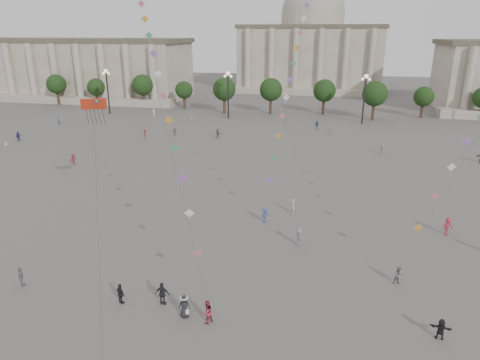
# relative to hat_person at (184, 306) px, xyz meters

# --- Properties ---
(ground) EXTENTS (360.00, 360.00, 0.00)m
(ground) POSITION_rel_hat_person_xyz_m (0.99, 1.58, -0.90)
(ground) COLOR #514F4D
(ground) RESTS_ON ground
(hall_west) EXTENTS (84.00, 26.22, 17.20)m
(hall_west) POSITION_rel_hat_person_xyz_m (-74.01, 95.48, 7.53)
(hall_west) COLOR gray
(hall_west) RESTS_ON ground
(hall_central) EXTENTS (48.30, 34.30, 35.50)m
(hall_central) POSITION_rel_hat_person_xyz_m (0.99, 130.80, 13.33)
(hall_central) COLOR gray
(hall_central) RESTS_ON ground
(tree_row) EXTENTS (137.12, 5.12, 8.00)m
(tree_row) POSITION_rel_hat_person_xyz_m (0.99, 79.58, 4.49)
(tree_row) COLOR #37291B
(tree_row) RESTS_ON ground
(lamp_post_far_west) EXTENTS (2.00, 0.90, 10.65)m
(lamp_post_far_west) POSITION_rel_hat_person_xyz_m (-44.01, 71.58, 6.45)
(lamp_post_far_west) COLOR #262628
(lamp_post_far_west) RESTS_ON ground
(lamp_post_mid_west) EXTENTS (2.00, 0.90, 10.65)m
(lamp_post_mid_west) POSITION_rel_hat_person_xyz_m (-14.01, 71.58, 6.45)
(lamp_post_mid_west) COLOR #262628
(lamp_post_mid_west) RESTS_ON ground
(lamp_post_mid_east) EXTENTS (2.00, 0.90, 10.65)m
(lamp_post_mid_east) POSITION_rel_hat_person_xyz_m (15.99, 71.58, 6.45)
(lamp_post_mid_east) COLOR #262628
(lamp_post_mid_east) RESTS_ON ground
(person_crowd_0) EXTENTS (1.20, 0.90, 1.89)m
(person_crowd_0) POSITION_rel_hat_person_xyz_m (6.54, 63.98, 0.05)
(person_crowd_0) COLOR navy
(person_crowd_0) RESTS_ON ground
(person_crowd_1) EXTENTS (0.94, 1.05, 1.78)m
(person_crowd_1) POSITION_rel_hat_person_xyz_m (-44.69, 36.87, -0.01)
(person_crowd_1) COLOR silver
(person_crowd_1) RESTS_ON ground
(person_crowd_2) EXTENTS (1.07, 1.32, 1.79)m
(person_crowd_2) POSITION_rel_hat_person_xyz_m (-28.42, 31.30, -0.01)
(person_crowd_2) COLOR maroon
(person_crowd_2) RESTS_ON ground
(person_crowd_3) EXTENTS (1.44, 0.66, 1.49)m
(person_crowd_3) POSITION_rel_hat_person_xyz_m (17.21, 1.33, -0.15)
(person_crowd_3) COLOR black
(person_crowd_3) RESTS_ON ground
(person_crowd_4) EXTENTS (1.44, 1.14, 1.53)m
(person_crowd_4) POSITION_rel_hat_person_xyz_m (9.37, 59.14, -0.13)
(person_crowd_4) COLOR #B9B8B4
(person_crowd_4) RESTS_ON ground
(person_crowd_6) EXTENTS (1.34, 1.04, 1.83)m
(person_crowd_6) POSITION_rel_hat_person_xyz_m (7.05, 12.33, 0.02)
(person_crowd_6) COLOR slate
(person_crowd_6) RESTS_ON ground
(person_crowd_7) EXTENTS (1.66, 1.42, 1.80)m
(person_crowd_7) POSITION_rel_hat_person_xyz_m (17.94, 47.17, 0.00)
(person_crowd_7) COLOR beige
(person_crowd_7) RESTS_ON ground
(person_crowd_8) EXTENTS (1.38, 1.11, 1.87)m
(person_crowd_8) POSITION_rel_hat_person_xyz_m (21.29, 17.77, 0.04)
(person_crowd_8) COLOR #9D2A37
(person_crowd_8) RESTS_ON ground
(person_crowd_10) EXTENTS (0.49, 0.73, 1.95)m
(person_crowd_10) POSITION_rel_hat_person_xyz_m (-31.58, 69.58, 0.07)
(person_crowd_10) COLOR silver
(person_crowd_10) RESTS_ON ground
(person_crowd_12) EXTENTS (1.60, 1.58, 1.84)m
(person_crowd_12) POSITION_rel_hat_person_xyz_m (-11.45, 52.44, 0.02)
(person_crowd_12) COLOR slate
(person_crowd_12) RESTS_ON ground
(person_crowd_13) EXTENTS (0.67, 0.75, 1.71)m
(person_crowd_13) POSITION_rel_hat_person_xyz_m (5.82, 19.86, -0.04)
(person_crowd_13) COLOR #BAB9B5
(person_crowd_13) RESTS_ON ground
(person_crowd_16) EXTENTS (1.01, 0.78, 1.60)m
(person_crowd_16) POSITION_rel_hat_person_xyz_m (-20.09, 52.59, -0.10)
(person_crowd_16) COLOR slate
(person_crowd_16) RESTS_ON ground
(person_crowd_17) EXTENTS (1.02, 1.25, 1.68)m
(person_crowd_17) POSITION_rel_hat_person_xyz_m (-24.81, 49.33, -0.06)
(person_crowd_17) COLOR maroon
(person_crowd_17) RESTS_ON ground
(person_crowd_18) EXTENTS (0.74, 0.68, 1.70)m
(person_crowd_18) POSITION_rel_hat_person_xyz_m (-20.78, 64.61, -0.05)
(person_crowd_18) COLOR tan
(person_crowd_18) RESTS_ON ground
(person_crowd_19) EXTENTS (0.55, 1.65, 1.77)m
(person_crowd_19) POSITION_rel_hat_person_xyz_m (-46.90, 42.63, -0.01)
(person_crowd_19) COLOR navy
(person_crowd_19) RESTS_ON ground
(person_crowd_21) EXTENTS (0.56, 0.74, 1.81)m
(person_crowd_21) POSITION_rel_hat_person_xyz_m (-48.21, 57.00, 0.01)
(person_crowd_21) COLOR #345176
(person_crowd_21) RESTS_ON ground
(tourist_1) EXTENTS (1.04, 0.81, 1.64)m
(tourist_1) POSITION_rel_hat_person_xyz_m (-5.16, 0.52, -0.08)
(tourist_1) COLOR black
(tourist_1) RESTS_ON ground
(tourist_3) EXTENTS (0.92, 0.99, 1.63)m
(tourist_3) POSITION_rel_hat_person_xyz_m (-13.98, 1.03, -0.08)
(tourist_3) COLOR slate
(tourist_3) RESTS_ON ground
(tourist_4) EXTENTS (1.10, 0.51, 1.83)m
(tourist_4) POSITION_rel_hat_person_xyz_m (-2.06, 1.06, 0.02)
(tourist_4) COLOR black
(tourist_4) RESTS_ON ground
(kite_flyer_0) EXTENTS (1.02, 1.06, 1.73)m
(kite_flyer_0) POSITION_rel_hat_person_xyz_m (1.74, -0.29, -0.04)
(kite_flyer_0) COLOR #9B2A3D
(kite_flyer_0) RESTS_ON ground
(kite_flyer_1) EXTENTS (1.16, 1.19, 1.63)m
(kite_flyer_1) POSITION_rel_hat_person_xyz_m (3.11, 16.95, -0.08)
(kite_flyer_1) COLOR #374B7C
(kite_flyer_1) RESTS_ON ground
(kite_flyer_2) EXTENTS (0.87, 0.78, 1.48)m
(kite_flyer_2) POSITION_rel_hat_person_xyz_m (15.38, 7.61, -0.16)
(kite_flyer_2) COLOR slate
(kite_flyer_2) RESTS_ON ground
(hat_person) EXTENTS (0.92, 0.68, 1.72)m
(hat_person) POSITION_rel_hat_person_xyz_m (0.00, 0.00, 0.00)
(hat_person) COLOR black
(hat_person) RESTS_ON ground
(dragon_kite) EXTENTS (6.08, 10.15, 24.15)m
(dragon_kite) POSITION_rel_hat_person_xyz_m (-11.41, 10.21, 11.37)
(dragon_kite) COLOR red
(dragon_kite) RESTS_ON ground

